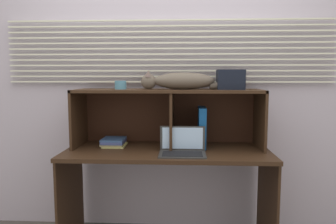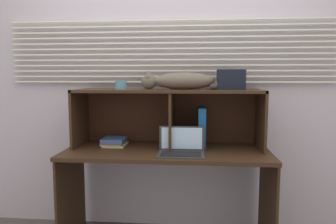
% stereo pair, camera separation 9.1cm
% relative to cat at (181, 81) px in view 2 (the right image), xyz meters
% --- Properties ---
extents(back_panel_with_blinds, '(4.40, 0.08, 2.50)m').
position_rel_cat_xyz_m(back_panel_with_blinds, '(-0.10, 0.25, -0.03)').
color(back_panel_with_blinds, '#B7AEBF').
rests_on(back_panel_with_blinds, ground).
extents(desk, '(1.56, 0.64, 0.77)m').
position_rel_cat_xyz_m(desk, '(-0.10, -0.11, -0.67)').
color(desk, '#332013').
rests_on(desk, ground).
extents(hutch_shelf_unit, '(1.46, 0.40, 0.46)m').
position_rel_cat_xyz_m(hutch_shelf_unit, '(-0.10, 0.04, -0.20)').
color(hutch_shelf_unit, '#332013').
rests_on(hutch_shelf_unit, desk).
extents(cat, '(0.80, 0.16, 0.15)m').
position_rel_cat_xyz_m(cat, '(0.00, 0.00, 0.00)').
color(cat, brown).
rests_on(cat, hutch_shelf_unit).
extents(laptop, '(0.34, 0.23, 0.19)m').
position_rel_cat_xyz_m(laptop, '(0.02, -0.23, -0.49)').
color(laptop, '#2F2F2F').
rests_on(laptop, desk).
extents(binder_upright, '(0.06, 0.24, 0.32)m').
position_rel_cat_xyz_m(binder_upright, '(0.17, 0.00, -0.36)').
color(binder_upright, navy).
rests_on(binder_upright, desk).
extents(book_stack, '(0.19, 0.21, 0.06)m').
position_rel_cat_xyz_m(book_stack, '(-0.54, -0.00, -0.49)').
color(book_stack, tan).
rests_on(book_stack, desk).
extents(small_basket, '(0.09, 0.09, 0.07)m').
position_rel_cat_xyz_m(small_basket, '(-0.48, 0.00, -0.03)').
color(small_basket, teal).
rests_on(small_basket, hutch_shelf_unit).
extents(storage_box, '(0.21, 0.18, 0.15)m').
position_rel_cat_xyz_m(storage_box, '(0.38, 0.00, 0.01)').
color(storage_box, black).
rests_on(storage_box, hutch_shelf_unit).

